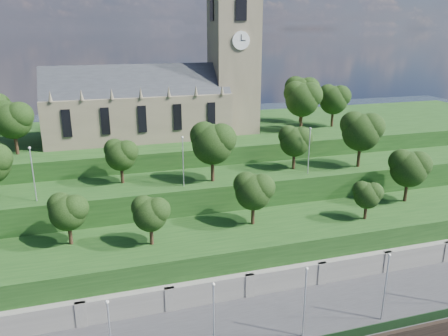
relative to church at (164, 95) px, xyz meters
name	(u,v)px	position (x,y,z in m)	size (l,w,h in m)	color
retaining_wall	(209,296)	(-0.79, -34.01, -20.02)	(160.00, 2.10, 5.00)	slate
embankment_lower	(198,261)	(-0.79, -27.98, -18.52)	(160.00, 12.00, 8.00)	#173A13
embankment_upper	(181,216)	(-0.79, -16.98, -16.52)	(160.00, 10.00, 12.00)	#173A13
hilltop	(160,168)	(-0.79, 4.02, -15.02)	(160.00, 32.00, 15.00)	#173A13
church	(164,95)	(0.00, 0.00, 0.00)	(38.60, 12.35, 27.60)	#6E634D
trees_lower	(254,192)	(7.37, -27.33, -9.67)	(71.02, 8.66, 8.34)	black
trees_upper	(225,142)	(6.06, -18.19, -4.82)	(61.56, 8.34, 9.25)	black
trees_hilltop	(182,103)	(2.98, -1.31, -1.41)	(76.85, 16.06, 9.60)	black
lamp_posts_promenade	(214,314)	(-2.79, -43.48, -15.67)	(60.36, 0.36, 8.48)	#B2B2B7
lamp_posts_upper	(183,158)	(-0.79, -19.98, -6.17)	(40.36, 0.36, 7.50)	#B2B2B7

